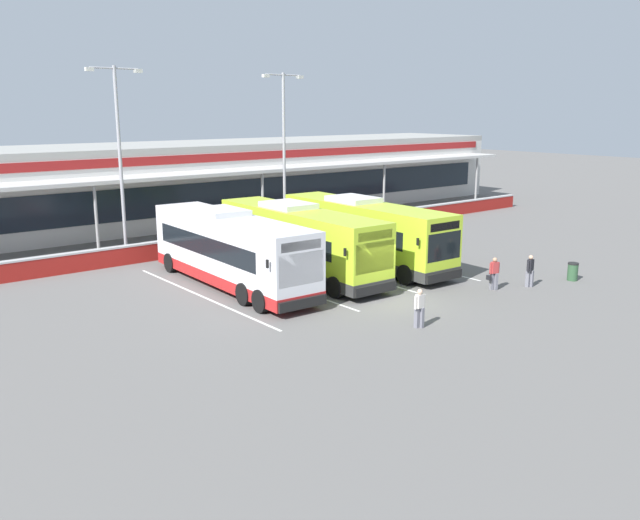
# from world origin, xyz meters

# --- Properties ---
(ground_plane) EXTENTS (200.00, 200.00, 0.00)m
(ground_plane) POSITION_xyz_m (0.00, 0.00, 0.00)
(ground_plane) COLOR #605E5B
(terminal_building) EXTENTS (70.00, 13.00, 6.00)m
(terminal_building) POSITION_xyz_m (-0.00, 26.91, 3.01)
(terminal_building) COLOR silver
(terminal_building) RESTS_ON ground
(red_barrier_wall) EXTENTS (60.00, 0.40, 1.10)m
(red_barrier_wall) POSITION_xyz_m (0.00, 14.50, 0.56)
(red_barrier_wall) COLOR maroon
(red_barrier_wall) RESTS_ON ground
(coach_bus_leftmost) EXTENTS (3.19, 12.22, 3.78)m
(coach_bus_leftmost) POSITION_xyz_m (-4.21, 6.67, 1.79)
(coach_bus_leftmost) COLOR silver
(coach_bus_leftmost) RESTS_ON ground
(coach_bus_left_centre) EXTENTS (3.19, 12.22, 3.78)m
(coach_bus_left_centre) POSITION_xyz_m (-0.21, 6.39, 1.79)
(coach_bus_left_centre) COLOR #B7DB2D
(coach_bus_left_centre) RESTS_ON ground
(coach_bus_centre) EXTENTS (3.19, 12.22, 3.78)m
(coach_bus_centre) POSITION_xyz_m (4.08, 5.99, 1.79)
(coach_bus_centre) COLOR #B7DB2D
(coach_bus_centre) RESTS_ON ground
(bay_stripe_far_west) EXTENTS (0.14, 13.00, 0.01)m
(bay_stripe_far_west) POSITION_xyz_m (-6.30, 6.00, 0.00)
(bay_stripe_far_west) COLOR silver
(bay_stripe_far_west) RESTS_ON ground
(bay_stripe_west) EXTENTS (0.14, 13.00, 0.01)m
(bay_stripe_west) POSITION_xyz_m (-2.10, 6.00, 0.00)
(bay_stripe_west) COLOR silver
(bay_stripe_west) RESTS_ON ground
(bay_stripe_mid_west) EXTENTS (0.14, 13.00, 0.01)m
(bay_stripe_mid_west) POSITION_xyz_m (2.10, 6.00, 0.00)
(bay_stripe_mid_west) COLOR silver
(bay_stripe_mid_west) RESTS_ON ground
(bay_stripe_centre) EXTENTS (0.14, 13.00, 0.01)m
(bay_stripe_centre) POSITION_xyz_m (6.30, 6.00, 0.00)
(bay_stripe_centre) COLOR silver
(bay_stripe_centre) RESTS_ON ground
(pedestrian_with_handbag) EXTENTS (0.64, 0.43, 1.62)m
(pedestrian_with_handbag) POSITION_xyz_m (5.38, -1.95, 0.86)
(pedestrian_with_handbag) COLOR slate
(pedestrian_with_handbag) RESTS_ON ground
(pedestrian_in_dark_coat) EXTENTS (0.53, 0.30, 1.62)m
(pedestrian_in_dark_coat) POSITION_xyz_m (-1.70, -3.62, 0.87)
(pedestrian_in_dark_coat) COLOR slate
(pedestrian_in_dark_coat) RESTS_ON ground
(pedestrian_child) EXTENTS (0.54, 0.29, 1.62)m
(pedestrian_child) POSITION_xyz_m (7.22, -2.74, 0.87)
(pedestrian_child) COLOR slate
(pedestrian_child) RESTS_ON ground
(lamp_post_west) EXTENTS (3.24, 0.28, 11.00)m
(lamp_post_west) POSITION_xyz_m (-5.74, 16.04, 6.29)
(lamp_post_west) COLOR #9E9EA3
(lamp_post_west) RESTS_ON ground
(lamp_post_centre) EXTENTS (3.24, 0.28, 11.00)m
(lamp_post_centre) POSITION_xyz_m (5.90, 16.12, 6.29)
(lamp_post_centre) COLOR #9E9EA3
(lamp_post_centre) RESTS_ON ground
(litter_bin) EXTENTS (0.54, 0.54, 0.93)m
(litter_bin) POSITION_xyz_m (10.07, -3.39, 0.47)
(litter_bin) COLOR #2D5133
(litter_bin) RESTS_ON ground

